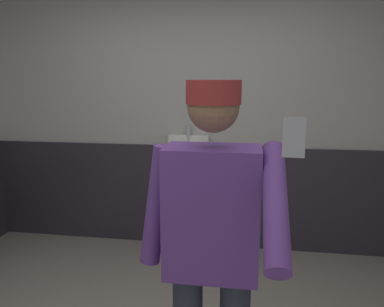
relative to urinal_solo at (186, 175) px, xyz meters
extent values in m
cube|color=#B2B2AD|center=(0.07, 0.22, 0.51)|extent=(4.91, 0.12, 2.57)
cube|color=#2D2833|center=(0.07, 0.14, -0.26)|extent=(4.31, 0.03, 1.04)
cube|color=white|center=(0.00, 0.13, 0.05)|extent=(0.40, 0.05, 0.65)
cube|color=white|center=(0.00, -0.04, 0.00)|extent=(0.34, 0.30, 0.45)
cylinder|color=#B7BABF|center=(0.00, 0.12, 0.34)|extent=(0.04, 0.04, 0.24)
cylinder|color=#B7BABF|center=(0.00, 0.09, -0.50)|extent=(0.05, 0.05, 0.55)
cube|color=#60388C|center=(0.43, -1.87, 0.34)|extent=(0.41, 0.24, 0.58)
cylinder|color=#60388C|center=(0.18, -1.87, 0.35)|extent=(0.17, 0.09, 0.56)
cylinder|color=#60388C|center=(0.68, -2.10, 0.47)|extent=(0.09, 0.50, 0.39)
sphere|color=#8C664C|center=(0.43, -1.87, 0.80)|extent=(0.22, 0.22, 0.22)
cylinder|color=maroon|center=(0.43, -1.87, 0.86)|extent=(0.23, 0.23, 0.10)
cube|color=#A5A8B2|center=(0.70, -2.39, 0.75)|extent=(0.06, 0.04, 0.11)
camera|label=1|loc=(0.58, -3.40, 0.91)|focal=34.42mm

